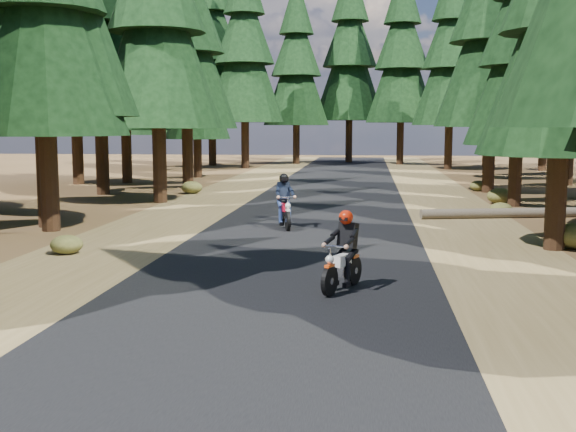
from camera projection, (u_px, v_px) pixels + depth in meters
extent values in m
plane|color=#473219|center=(279.00, 284.00, 13.47)|extent=(120.00, 120.00, 0.00)
cube|color=black|center=(303.00, 242.00, 18.40)|extent=(6.00, 100.00, 0.01)
cube|color=brown|center=(129.00, 239.00, 18.90)|extent=(3.20, 100.00, 0.01)
cube|color=brown|center=(488.00, 245.00, 17.89)|extent=(3.20, 100.00, 0.01)
cylinder|color=black|center=(47.00, 136.00, 20.03)|extent=(0.51, 0.51, 5.34)
cone|color=black|center=(42.00, 12.00, 19.61)|extent=(4.54, 4.54, 6.68)
cylinder|color=black|center=(558.00, 155.00, 16.93)|extent=(0.48, 0.48, 4.52)
cone|color=black|center=(564.00, 32.00, 16.58)|extent=(3.84, 3.84, 5.65)
cylinder|color=black|center=(44.00, 116.00, 20.79)|extent=(0.56, 0.56, 6.43)
cylinder|color=black|center=(159.00, 128.00, 27.51)|extent=(0.53, 0.53, 5.72)
cone|color=black|center=(157.00, 32.00, 27.07)|extent=(4.86, 4.86, 7.15)
cylinder|color=black|center=(516.00, 145.00, 26.29)|extent=(0.48, 0.48, 4.51)
cone|color=black|center=(519.00, 66.00, 25.94)|extent=(3.83, 3.83, 5.64)
cone|color=black|center=(522.00, 8.00, 25.69)|extent=(2.93, 2.93, 4.06)
cylinder|color=black|center=(101.00, 120.00, 30.76)|extent=(0.55, 0.55, 6.37)
cone|color=black|center=(98.00, 25.00, 30.27)|extent=(5.41, 5.41, 7.96)
cylinder|color=black|center=(187.00, 128.00, 34.36)|extent=(0.53, 0.53, 5.64)
cone|color=black|center=(186.00, 53.00, 33.92)|extent=(4.79, 4.79, 7.05)
cylinder|color=black|center=(490.00, 127.00, 31.80)|extent=(0.53, 0.53, 5.83)
cone|color=black|center=(493.00, 42.00, 31.35)|extent=(4.95, 4.95, 7.29)
cylinder|color=black|center=(126.00, 130.00, 37.23)|extent=(0.52, 0.52, 5.45)
cone|color=black|center=(124.00, 63.00, 36.80)|extent=(4.63, 4.63, 6.81)
cone|color=black|center=(123.00, 14.00, 36.50)|extent=(3.54, 3.54, 4.90)
cylinder|color=black|center=(570.00, 139.00, 35.72)|extent=(0.48, 0.48, 4.61)
cone|color=black|center=(572.00, 80.00, 35.36)|extent=(3.92, 3.92, 5.77)
cone|color=black|center=(575.00, 36.00, 35.10)|extent=(3.00, 3.00, 4.15)
cylinder|color=black|center=(197.00, 139.00, 41.16)|extent=(0.48, 0.48, 4.42)
cone|color=black|center=(197.00, 90.00, 40.82)|extent=(3.76, 3.76, 5.52)
cone|color=black|center=(196.00, 54.00, 40.57)|extent=(2.87, 2.87, 3.98)
cone|color=black|center=(196.00, 18.00, 40.33)|extent=(1.99, 1.99, 3.31)
cylinder|color=black|center=(490.00, 127.00, 40.20)|extent=(0.53, 0.53, 5.76)
cone|color=black|center=(492.00, 61.00, 39.76)|extent=(4.90, 4.90, 7.21)
cone|color=black|center=(494.00, 13.00, 39.43)|extent=(3.75, 3.75, 5.19)
cylinder|color=black|center=(161.00, 135.00, 46.79)|extent=(0.49, 0.49, 4.75)
cone|color=black|center=(160.00, 88.00, 46.42)|extent=(4.04, 4.04, 5.93)
cone|color=black|center=(160.00, 55.00, 46.16)|extent=(3.09, 3.09, 4.27)
cone|color=black|center=(159.00, 20.00, 45.89)|extent=(2.14, 2.14, 3.56)
cylinder|color=black|center=(560.00, 128.00, 43.32)|extent=(0.53, 0.53, 5.66)
cone|color=black|center=(563.00, 68.00, 42.88)|extent=(4.81, 4.81, 7.07)
cone|color=black|center=(565.00, 24.00, 42.56)|extent=(3.68, 3.68, 5.09)
cylinder|color=black|center=(76.00, 121.00, 36.20)|extent=(0.56, 0.56, 6.40)
cone|color=black|center=(74.00, 39.00, 35.70)|extent=(5.44, 5.44, 8.00)
cylinder|color=black|center=(245.00, 122.00, 50.33)|extent=(0.56, 0.56, 6.40)
cone|color=black|center=(245.00, 64.00, 49.83)|extent=(5.44, 5.44, 8.00)
cone|color=black|center=(244.00, 21.00, 49.47)|extent=(4.16, 4.16, 5.76)
cylinder|color=black|center=(449.00, 125.00, 48.81)|extent=(0.54, 0.54, 6.00)
cone|color=black|center=(451.00, 69.00, 48.34)|extent=(5.10, 5.10, 7.50)
cone|color=black|center=(452.00, 28.00, 48.01)|extent=(3.90, 3.90, 5.40)
cylinder|color=black|center=(212.00, 120.00, 53.59)|extent=(0.57, 0.57, 6.80)
cone|color=black|center=(211.00, 62.00, 53.07)|extent=(5.78, 5.78, 8.50)
cone|color=black|center=(211.00, 19.00, 52.69)|extent=(4.42, 4.42, 6.12)
cylinder|color=black|center=(487.00, 122.00, 51.41)|extent=(0.56, 0.56, 6.40)
cone|color=black|center=(489.00, 65.00, 50.91)|extent=(5.44, 5.44, 8.00)
cone|color=black|center=(491.00, 23.00, 50.55)|extent=(4.16, 4.16, 5.76)
cylinder|color=black|center=(296.00, 125.00, 55.94)|extent=(0.54, 0.54, 6.00)
cone|color=black|center=(296.00, 76.00, 55.47)|extent=(5.10, 5.10, 7.50)
cone|color=black|center=(296.00, 40.00, 55.14)|extent=(3.90, 3.90, 5.40)
cone|color=black|center=(297.00, 4.00, 54.80)|extent=(2.70, 2.70, 4.50)
cylinder|color=black|center=(400.00, 123.00, 55.03)|extent=(0.56, 0.56, 6.40)
cone|color=black|center=(402.00, 69.00, 54.53)|extent=(5.44, 5.44, 8.00)
cone|color=black|center=(402.00, 30.00, 54.18)|extent=(4.16, 4.16, 5.76)
cylinder|color=black|center=(349.00, 120.00, 58.40)|extent=(0.57, 0.57, 6.80)
cone|color=black|center=(350.00, 67.00, 57.88)|extent=(5.78, 5.78, 8.50)
cone|color=black|center=(350.00, 28.00, 57.50)|extent=(4.42, 4.42, 6.12)
cylinder|color=black|center=(157.00, 128.00, 50.05)|extent=(0.52, 0.52, 5.60)
cone|color=black|center=(156.00, 77.00, 49.62)|extent=(4.76, 4.76, 7.00)
cone|color=black|center=(155.00, 39.00, 49.31)|extent=(3.64, 3.64, 5.04)
cone|color=black|center=(155.00, 2.00, 48.99)|extent=(2.52, 2.52, 4.20)
cylinder|color=black|center=(544.00, 125.00, 47.16)|extent=(0.54, 0.54, 6.00)
cone|color=black|center=(546.00, 67.00, 46.69)|extent=(5.10, 5.10, 7.50)
cone|color=black|center=(548.00, 24.00, 46.36)|extent=(3.90, 3.90, 5.40)
cylinder|color=#4C4233|center=(511.00, 213.00, 23.15)|extent=(5.85, 1.64, 0.32)
ellipsoid|color=#474C1E|center=(67.00, 245.00, 16.62)|extent=(0.74, 0.74, 0.44)
ellipsoid|color=#474C1E|center=(501.00, 209.00, 23.59)|extent=(0.75, 0.75, 0.45)
ellipsoid|color=#474C1E|center=(500.00, 196.00, 27.36)|extent=(0.99, 0.99, 0.59)
ellipsoid|color=#474C1E|center=(479.00, 186.00, 32.72)|extent=(0.80, 0.80, 0.48)
ellipsoid|color=#474C1E|center=(192.00, 187.00, 31.46)|extent=(0.91, 0.91, 0.55)
cube|color=black|center=(343.00, 237.00, 12.81)|extent=(0.37, 0.30, 0.46)
sphere|color=#B61D07|center=(343.00, 218.00, 12.77)|extent=(0.34, 0.34, 0.26)
cube|color=black|center=(285.00, 192.00, 20.70)|extent=(0.40, 0.30, 0.51)
sphere|color=black|center=(285.00, 179.00, 20.65)|extent=(0.35, 0.35, 0.28)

